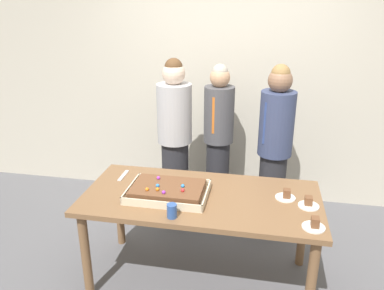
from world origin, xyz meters
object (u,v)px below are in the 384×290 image
at_px(plated_slice_near_right, 309,204).
at_px(person_striped_tie_right, 175,141).
at_px(sheet_cake, 168,191).
at_px(drink_cup_nearest, 172,211).
at_px(plated_slice_near_left, 286,196).
at_px(cake_server_utensil, 123,175).
at_px(party_table, 201,206).
at_px(person_serving_front, 218,139).
at_px(plated_slice_far_left, 314,225).
at_px(person_green_shirt_behind, 275,148).

xyz_separation_m(plated_slice_near_right, person_striped_tie_right, (-1.20, 0.87, 0.08)).
height_order(sheet_cake, drink_cup_nearest, sheet_cake).
distance_m(sheet_cake, plated_slice_near_right, 1.04).
height_order(sheet_cake, plated_slice_near_left, sheet_cake).
bearing_deg(plated_slice_near_left, cake_server_utensil, 174.11).
bearing_deg(party_table, drink_cup_nearest, -112.85).
relative_size(drink_cup_nearest, person_serving_front, 0.06).
xyz_separation_m(sheet_cake, drink_cup_nearest, (0.10, -0.30, 0.01)).
distance_m(plated_slice_far_left, person_striped_tie_right, 1.67).
height_order(plated_slice_near_left, plated_slice_far_left, plated_slice_far_left).
bearing_deg(plated_slice_near_right, person_serving_front, 125.68).
bearing_deg(cake_server_utensil, sheet_cake, -29.89).
relative_size(party_table, person_serving_front, 1.13).
distance_m(party_table, person_striped_tie_right, 0.97).
relative_size(plated_slice_near_left, person_striped_tie_right, 0.09).
height_order(plated_slice_far_left, person_serving_front, person_serving_front).
relative_size(plated_slice_near_left, cake_server_utensil, 0.75).
relative_size(cake_server_utensil, person_striped_tie_right, 0.12).
distance_m(plated_slice_near_right, drink_cup_nearest, 0.99).
distance_m(drink_cup_nearest, person_serving_front, 1.45).
distance_m(party_table, sheet_cake, 0.29).
xyz_separation_m(party_table, person_serving_front, (-0.01, 1.10, 0.16)).
xyz_separation_m(plated_slice_far_left, person_green_shirt_behind, (-0.25, 1.17, 0.07)).
bearing_deg(plated_slice_near_right, cake_server_utensil, 171.36).
bearing_deg(person_serving_front, cake_server_utensil, -26.38).
xyz_separation_m(cake_server_utensil, person_serving_front, (0.69, 0.89, 0.06)).
bearing_deg(cake_server_utensil, plated_slice_near_left, -5.89).
xyz_separation_m(person_serving_front, person_green_shirt_behind, (0.56, -0.22, 0.03)).
bearing_deg(person_green_shirt_behind, drink_cup_nearest, 11.27).
height_order(sheet_cake, plated_slice_near_right, sheet_cake).
xyz_separation_m(sheet_cake, plated_slice_far_left, (1.05, -0.25, -0.02)).
relative_size(plated_slice_far_left, person_serving_front, 0.09).
height_order(cake_server_utensil, person_striped_tie_right, person_striped_tie_right).
distance_m(party_table, person_green_shirt_behind, 1.05).
xyz_separation_m(person_serving_front, person_striped_tie_right, (-0.40, -0.25, 0.04)).
xyz_separation_m(party_table, person_green_shirt_behind, (0.55, 0.88, 0.19)).
bearing_deg(plated_slice_far_left, person_striped_tie_right, 136.43).
relative_size(sheet_cake, person_green_shirt_behind, 0.37).
bearing_deg(person_green_shirt_behind, person_striped_tie_right, -47.80).
distance_m(drink_cup_nearest, person_green_shirt_behind, 1.40).
height_order(sheet_cake, person_serving_front, person_serving_front).
height_order(plated_slice_far_left, person_green_shirt_behind, person_green_shirt_behind).
distance_m(party_table, plated_slice_near_left, 0.65).
bearing_deg(party_table, person_green_shirt_behind, 57.98).
relative_size(plated_slice_near_right, drink_cup_nearest, 1.50).
height_order(party_table, person_striped_tie_right, person_striped_tie_right).
bearing_deg(person_green_shirt_behind, party_table, 8.86).
bearing_deg(person_green_shirt_behind, sheet_cake, 0.01).
bearing_deg(cake_server_utensil, party_table, -17.20).
relative_size(drink_cup_nearest, cake_server_utensil, 0.50).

